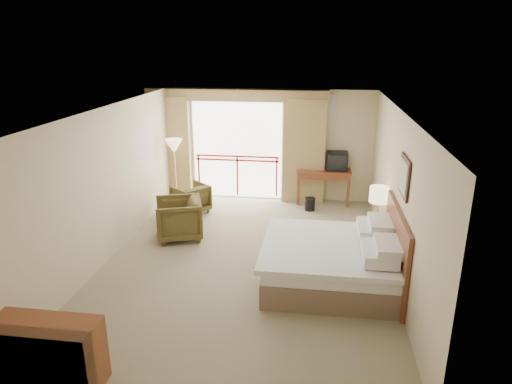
# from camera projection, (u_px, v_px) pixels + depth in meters

# --- Properties ---
(floor) EXTENTS (7.00, 7.00, 0.00)m
(floor) POSITION_uv_depth(u_px,v_px,m) (247.00, 260.00, 8.27)
(floor) COLOR #80765B
(floor) RESTS_ON ground
(ceiling) EXTENTS (7.00, 7.00, 0.00)m
(ceiling) POSITION_uv_depth(u_px,v_px,m) (247.00, 110.00, 7.41)
(ceiling) COLOR white
(ceiling) RESTS_ON wall_back
(wall_back) EXTENTS (5.00, 0.00, 5.00)m
(wall_back) POSITION_uv_depth(u_px,v_px,m) (269.00, 145.00, 11.13)
(wall_back) COLOR beige
(wall_back) RESTS_ON ground
(wall_front) EXTENTS (5.00, 0.00, 5.00)m
(wall_front) POSITION_uv_depth(u_px,v_px,m) (192.00, 296.00, 4.55)
(wall_front) COLOR beige
(wall_front) RESTS_ON ground
(wall_left) EXTENTS (0.00, 7.00, 7.00)m
(wall_left) POSITION_uv_depth(u_px,v_px,m) (109.00, 183.00, 8.17)
(wall_left) COLOR beige
(wall_left) RESTS_ON ground
(wall_right) EXTENTS (0.00, 7.00, 7.00)m
(wall_right) POSITION_uv_depth(u_px,v_px,m) (397.00, 195.00, 7.51)
(wall_right) COLOR beige
(wall_right) RESTS_ON ground
(balcony_door) EXTENTS (2.40, 0.00, 2.40)m
(balcony_door) POSITION_uv_depth(u_px,v_px,m) (237.00, 150.00, 11.26)
(balcony_door) COLOR white
(balcony_door) RESTS_ON wall_back
(balcony_railing) EXTENTS (2.09, 0.03, 1.02)m
(balcony_railing) POSITION_uv_depth(u_px,v_px,m) (237.00, 166.00, 11.37)
(balcony_railing) COLOR red
(balcony_railing) RESTS_ON wall_back
(curtain_left) EXTENTS (1.00, 0.26, 2.50)m
(curtain_left) POSITION_uv_depth(u_px,v_px,m) (171.00, 147.00, 11.34)
(curtain_left) COLOR olive
(curtain_left) RESTS_ON wall_back
(curtain_right) EXTENTS (1.00, 0.26, 2.50)m
(curtain_right) POSITION_uv_depth(u_px,v_px,m) (304.00, 152.00, 10.91)
(curtain_right) COLOR olive
(curtain_right) RESTS_ON wall_back
(valance) EXTENTS (4.40, 0.22, 0.28)m
(valance) POSITION_uv_depth(u_px,v_px,m) (236.00, 95.00, 10.74)
(valance) COLOR olive
(valance) RESTS_ON wall_back
(hvac_vent) EXTENTS (0.50, 0.04, 0.50)m
(hvac_vent) POSITION_uv_depth(u_px,v_px,m) (325.00, 105.00, 10.61)
(hvac_vent) COLOR silver
(hvac_vent) RESTS_ON wall_back
(bed) EXTENTS (2.13, 2.06, 0.97)m
(bed) POSITION_uv_depth(u_px,v_px,m) (333.00, 261.00, 7.39)
(bed) COLOR brown
(bed) RESTS_ON floor
(headboard) EXTENTS (0.06, 2.10, 1.30)m
(headboard) POSITION_uv_depth(u_px,v_px,m) (395.00, 249.00, 7.17)
(headboard) COLOR #622914
(headboard) RESTS_ON wall_right
(framed_art) EXTENTS (0.04, 0.72, 0.60)m
(framed_art) POSITION_uv_depth(u_px,v_px,m) (404.00, 176.00, 6.79)
(framed_art) COLOR black
(framed_art) RESTS_ON wall_right
(nightstand) EXTENTS (0.41, 0.49, 0.58)m
(nightstand) POSITION_uv_depth(u_px,v_px,m) (376.00, 235.00, 8.60)
(nightstand) COLOR #622914
(nightstand) RESTS_ON floor
(table_lamp) EXTENTS (0.36, 0.36, 0.63)m
(table_lamp) POSITION_uv_depth(u_px,v_px,m) (379.00, 195.00, 8.40)
(table_lamp) COLOR tan
(table_lamp) RESTS_ON nightstand
(phone) EXTENTS (0.20, 0.17, 0.08)m
(phone) POSITION_uv_depth(u_px,v_px,m) (375.00, 222.00, 8.36)
(phone) COLOR black
(phone) RESTS_ON nightstand
(desk) EXTENTS (1.28, 0.62, 0.84)m
(desk) POSITION_uv_depth(u_px,v_px,m) (324.00, 176.00, 11.05)
(desk) COLOR #622914
(desk) RESTS_ON floor
(tv) EXTENTS (0.49, 0.39, 0.44)m
(tv) POSITION_uv_depth(u_px,v_px,m) (337.00, 161.00, 10.83)
(tv) COLOR black
(tv) RESTS_ON desk
(coffee_maker) EXTENTS (0.13, 0.13, 0.24)m
(coffee_maker) POSITION_uv_depth(u_px,v_px,m) (310.00, 164.00, 10.95)
(coffee_maker) COLOR black
(coffee_maker) RESTS_ON desk
(cup) EXTENTS (0.08, 0.08, 0.09)m
(cup) POSITION_uv_depth(u_px,v_px,m) (316.00, 168.00, 10.91)
(cup) COLOR white
(cup) RESTS_ON desk
(wastebasket) EXTENTS (0.27, 0.27, 0.30)m
(wastebasket) POSITION_uv_depth(u_px,v_px,m) (310.00, 204.00, 10.64)
(wastebasket) COLOR black
(wastebasket) RESTS_ON floor
(armchair_far) EXTENTS (1.01, 1.01, 0.66)m
(armchair_far) POSITION_uv_depth(u_px,v_px,m) (191.00, 212.00, 10.58)
(armchair_far) COLOR #43381A
(armchair_far) RESTS_ON floor
(armchair_near) EXTENTS (1.12, 1.11, 0.81)m
(armchair_near) POSITION_uv_depth(u_px,v_px,m) (180.00, 237.00, 9.21)
(armchair_near) COLOR #43381A
(armchair_near) RESTS_ON floor
(side_table) EXTENTS (0.44, 0.44, 0.48)m
(side_table) POSITION_uv_depth(u_px,v_px,m) (179.00, 209.00, 9.83)
(side_table) COLOR black
(side_table) RESTS_ON floor
(book) EXTENTS (0.27, 0.29, 0.02)m
(book) POSITION_uv_depth(u_px,v_px,m) (178.00, 202.00, 9.78)
(book) COLOR white
(book) RESTS_ON side_table
(floor_lamp) EXTENTS (0.40, 0.40, 1.59)m
(floor_lamp) POSITION_uv_depth(u_px,v_px,m) (174.00, 149.00, 10.70)
(floor_lamp) COLOR tan
(floor_lamp) RESTS_ON floor
(dresser) EXTENTS (1.23, 0.52, 0.82)m
(dresser) POSITION_uv_depth(u_px,v_px,m) (46.00, 355.00, 5.14)
(dresser) COLOR #622914
(dresser) RESTS_ON floor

